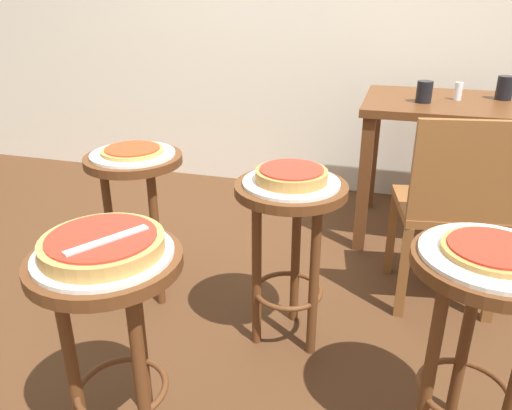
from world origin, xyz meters
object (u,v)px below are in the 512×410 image
Objects in this scene: serving_plate_rear at (133,154)px; condiment_shaker at (458,91)px; stool_leftside at (290,226)px; cup_near_edge at (424,92)px; pizza_leftside at (291,175)px; stool_rear at (137,193)px; dining_table at (456,125)px; pizza_foreground at (102,244)px; serving_plate_foreground at (104,254)px; stool_foreground at (111,310)px; pizza_rear at (132,150)px; cup_far_edge at (505,88)px; serving_plate_middle at (493,255)px; serving_plate_leftside at (291,183)px; stool_middle at (481,311)px; pizza_server_knife at (107,240)px; wooden_chair at (452,206)px.

condiment_shaker reaches higher than serving_plate_rear.
cup_near_edge reaches higher than stool_leftside.
pizza_leftside is at bearing -26.57° from stool_leftside.
stool_rear is 1.66m from dining_table.
dining_table is 8.90× the size of cup_near_edge.
pizza_foreground is 1.24× the size of pizza_leftside.
stool_rear is at bearing 114.26° from serving_plate_foreground.
stool_foreground is 2.58× the size of pizza_rear.
serving_plate_foreground is 0.38× the size of dining_table.
pizza_foreground is at bearing -118.64° from dining_table.
cup_far_edge reaches higher than stool_rear.
serving_plate_middle is 1.07× the size of serving_plate_leftside.
serving_plate_rear is at bearing -144.47° from cup_far_edge.
stool_rear is (-1.30, 0.50, 0.00)m from stool_middle.
dining_table is at bearing -155.65° from cup_far_edge.
cup_far_edge is at bearing 35.53° from pizza_rear.
serving_plate_foreground is 1.41× the size of pizza_leftside.
pizza_server_knife reaches higher than serving_plate_rear.
pizza_server_knife is at bearing -115.70° from stool_leftside.
pizza_foreground is at bearing -118.53° from pizza_leftside.
serving_plate_leftside is at bearing 148.92° from serving_plate_middle.
wooden_chair is at bearing 12.45° from stool_rear.
pizza_server_knife is (0.38, -0.79, 0.06)m from serving_plate_rear.
stool_foreground is at bearing -118.53° from stool_leftside.
pizza_leftside is 0.73× the size of serving_plate_rear.
pizza_server_knife reaches higher than serving_plate_leftside.
cup_far_edge is at bearing 72.68° from wooden_chair.
cup_near_edge is at bearing 67.08° from pizza_leftside.
pizza_rear is (-0.35, 0.77, 0.02)m from serving_plate_foreground.
stool_foreground is 1.40m from wooden_chair.
serving_plate_foreground is at bearing -65.74° from stool_rear.
cup_far_edge reaches higher than wooden_chair.
dining_table is 0.30m from cup_far_edge.
pizza_leftside is 1.15× the size of pizza_server_knife.
wooden_chair is at bearing 35.86° from stool_leftside.
dining_table is at bearing 61.36° from serving_plate_foreground.
cup_near_edge is at bearing 38.45° from stool_rear.
stool_middle is 1.40m from serving_plate_rear.
pizza_rear is (-0.69, 0.14, 0.02)m from serving_plate_leftside.
stool_middle and stool_rear have the same top height.
pizza_foreground is at bearing -118.53° from serving_plate_leftside.
cup_far_edge reaches higher than pizza_foreground.
condiment_shaker reaches higher than pizza_leftside.
cup_far_edge reaches higher than stool_foreground.
serving_plate_foreground is 0.72m from serving_plate_leftside.
cup_far_edge is 0.92m from wooden_chair.
pizza_leftside is at bearing -112.92° from cup_near_edge.
dining_table is at bearing 61.30° from pizza_leftside.
cup_near_edge reaches higher than wooden_chair.
cup_far_edge is at bearing 55.87° from pizza_leftside.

